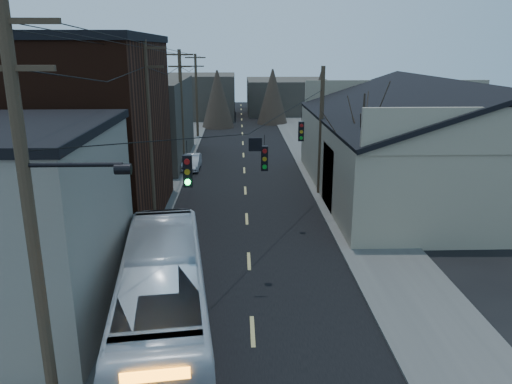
{
  "coord_description": "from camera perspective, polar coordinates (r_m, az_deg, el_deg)",
  "views": [
    {
      "loc": [
        -0.42,
        -7.47,
        9.59
      ],
      "look_at": [
        0.38,
        15.29,
        3.0
      ],
      "focal_mm": 35.0,
      "sensor_mm": 36.0,
      "label": 1
    }
  ],
  "objects": [
    {
      "name": "building_left_far",
      "position": [
        44.82,
        -13.8,
        7.87
      ],
      "size": [
        9.0,
        14.0,
        7.0
      ],
      "primitive_type": "cube",
      "color": "#38342D",
      "rests_on": "ground"
    },
    {
      "name": "road_surface",
      "position": [
        38.67,
        -1.31,
        1.79
      ],
      "size": [
        9.0,
        110.0,
        0.02
      ],
      "primitive_type": "cube",
      "color": "black",
      "rests_on": "ground"
    },
    {
      "name": "utility_lines",
      "position": [
        32.06,
        -6.86,
        7.71
      ],
      "size": [
        11.24,
        45.28,
        10.5
      ],
      "color": "#382B1E",
      "rests_on": "ground"
    },
    {
      "name": "bare_tree",
      "position": [
        28.95,
        11.9,
        3.85
      ],
      "size": [
        0.4,
        0.4,
        7.2
      ],
      "primitive_type": "cone",
      "color": "black",
      "rests_on": "ground"
    },
    {
      "name": "parked_car",
      "position": [
        41.23,
        -7.36,
        3.44
      ],
      "size": [
        1.38,
        3.78,
        1.24
      ],
      "primitive_type": "imported",
      "rotation": [
        0.0,
        0.0,
        -0.02
      ],
      "color": "#B3B5BB",
      "rests_on": "ground"
    },
    {
      "name": "building_brick",
      "position": [
        29.45,
        -21.08,
        6.1
      ],
      "size": [
        10.0,
        12.0,
        10.0
      ],
      "primitive_type": "cube",
      "color": "black",
      "rests_on": "ground"
    },
    {
      "name": "sidewalk_right",
      "position": [
        39.27,
        8.22,
        1.93
      ],
      "size": [
        4.0,
        110.0,
        0.12
      ],
      "primitive_type": "cube",
      "color": "#474744",
      "rests_on": "ground"
    },
    {
      "name": "sidewalk_left",
      "position": [
        39.13,
        -10.88,
        1.75
      ],
      "size": [
        4.0,
        110.0,
        0.12
      ],
      "primitive_type": "cube",
      "color": "#474744",
      "rests_on": "ground"
    },
    {
      "name": "building_far_right",
      "position": [
        78.14,
        3.53,
        10.9
      ],
      "size": [
        12.0,
        14.0,
        5.0
      ],
      "primitive_type": "cube",
      "color": "#38342D",
      "rests_on": "ground"
    },
    {
      "name": "building_far_left",
      "position": [
        72.98,
        -6.49,
        10.86
      ],
      "size": [
        10.0,
        12.0,
        6.0
      ],
      "primitive_type": "cube",
      "color": "#38342D",
      "rests_on": "ground"
    },
    {
      "name": "bus",
      "position": [
        17.26,
        -10.6,
        -11.79
      ],
      "size": [
        4.05,
        11.64,
        3.17
      ],
      "primitive_type": "imported",
      "rotation": [
        0.0,
        0.0,
        3.26
      ],
      "color": "silver",
      "rests_on": "ground"
    },
    {
      "name": "warehouse",
      "position": [
        35.8,
        20.11,
        4.05
      ],
      "size": [
        16.16,
        20.6,
        7.73
      ],
      "color": "gray",
      "rests_on": "ground"
    }
  ]
}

